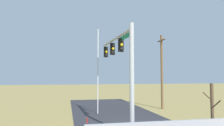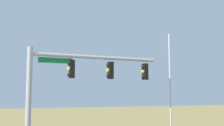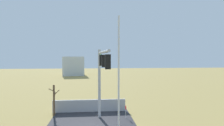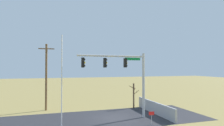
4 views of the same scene
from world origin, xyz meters
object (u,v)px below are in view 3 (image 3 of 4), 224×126
Objects in this scene: signal_mast at (101,71)px; bare_tree at (54,100)px; flagpole at (119,94)px; distant_building at (73,66)px; open_sign at (126,109)px.

signal_mast reaches higher than bare_tree.
bare_tree is at bearing 57.50° from signal_mast.
flagpole reaches higher than bare_tree.
distant_building is at bearing 9.42° from flagpole.
bare_tree is at bearing 30.15° from flagpole.
distant_building reaches higher than bare_tree.
flagpole is (-6.45, -0.70, -0.75)m from signal_mast.
flagpole is 52.49m from distant_building.
flagpole is 6.86× the size of open_sign.
flagpole is 11.30m from bare_tree.
flagpole is 1.08× the size of distant_building.
flagpole reaches higher than open_sign.
bare_tree is (3.08, 4.83, -3.25)m from signal_mast.
signal_mast is 2.28× the size of bare_tree.
signal_mast is 6.53m from flagpole.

